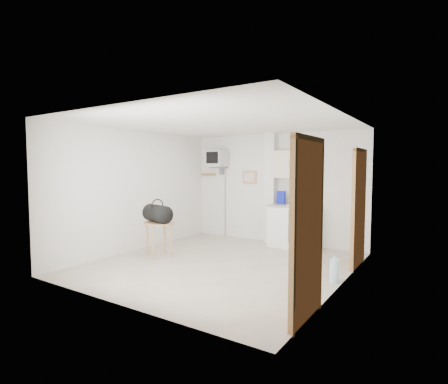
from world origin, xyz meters
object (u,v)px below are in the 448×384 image
Objects in this scene: crt_television at (217,159)px; water_bottle at (334,271)px; duffel_bag at (157,213)px; round_table at (159,227)px.

water_bottle is at bearing -29.12° from crt_television.
duffel_bag is (0.15, -2.27, -1.09)m from crt_television.
crt_television is 5.45× the size of water_bottle.
crt_television is 3.15× the size of duffel_bag.
duffel_bag is (-0.01, -0.02, 0.27)m from round_table.
crt_television reaches higher than duffel_bag.
round_table is (0.16, -2.24, -1.36)m from crt_television.
round_table is at bearing -174.23° from water_bottle.
duffel_bag is at bearing -173.82° from water_bottle.
round_table is 0.27m from duffel_bag.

